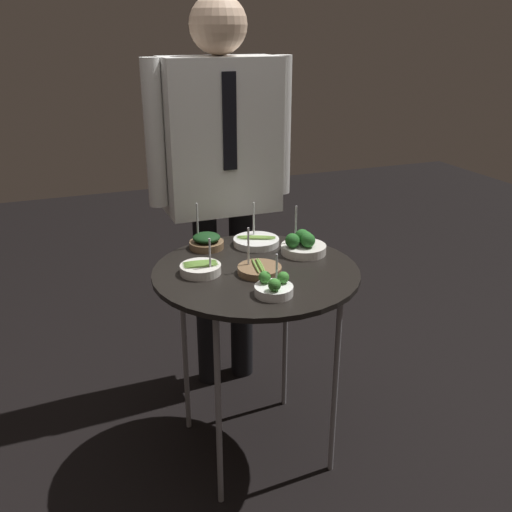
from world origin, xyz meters
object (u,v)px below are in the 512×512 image
bowl_broccoli_back_left (274,287)px  waiter_figure (221,156)px  bowl_asparagus_far_rim (201,269)px  bowl_asparagus_mid_right (258,269)px  bowl_broccoli_front_left (303,245)px  bowl_spinach_mid_left (206,241)px  bowl_asparagus_near_rim (256,241)px  serving_cart (256,283)px

bowl_broccoli_back_left → waiter_figure: bearing=84.5°
bowl_asparagus_far_rim → bowl_asparagus_mid_right: bowl_asparagus_mid_right is taller
bowl_broccoli_front_left → bowl_broccoli_back_left: bearing=-129.8°
bowl_spinach_mid_left → bowl_broccoli_back_left: (0.08, -0.47, -0.00)m
bowl_asparagus_far_rim → bowl_spinach_mid_left: bearing=68.6°
bowl_asparagus_mid_right → bowl_asparagus_near_rim: bearing=70.1°
serving_cart → bowl_asparagus_near_rim: 0.25m
bowl_spinach_mid_left → waiter_figure: (0.15, 0.26, 0.26)m
bowl_broccoli_front_left → waiter_figure: bearing=110.9°
bowl_broccoli_back_left → waiter_figure: size_ratio=0.07×
serving_cart → bowl_asparagus_mid_right: size_ratio=4.86×
bowl_asparagus_far_rim → serving_cart: bearing=-11.2°
bowl_broccoli_back_left → bowl_asparagus_far_rim: bearing=124.5°
bowl_asparagus_mid_right → bowl_broccoli_back_left: bearing=-95.3°
bowl_asparagus_mid_right → bowl_broccoli_back_left: bowl_asparagus_mid_right is taller
bowl_asparagus_mid_right → bowl_asparagus_far_rim: bearing=159.1°
serving_cart → bowl_asparagus_mid_right: 0.07m
bowl_broccoli_back_left → waiter_figure: 0.77m
bowl_asparagus_mid_right → waiter_figure: waiter_figure is taller
serving_cart → bowl_asparagus_far_rim: size_ratio=5.43×
serving_cart → bowl_spinach_mid_left: (-0.10, 0.26, 0.08)m
bowl_asparagus_mid_right → bowl_asparagus_near_rim: same height
serving_cart → bowl_broccoli_front_left: (0.22, 0.08, 0.09)m
bowl_asparagus_near_rim → waiter_figure: 0.40m
bowl_spinach_mid_left → bowl_asparagus_mid_right: size_ratio=1.10×
bowl_asparagus_mid_right → bowl_asparagus_near_rim: size_ratio=0.89×
bowl_asparagus_mid_right → bowl_asparagus_near_rim: (0.09, 0.26, 0.00)m
bowl_asparagus_far_rim → bowl_asparagus_near_rim: bearing=34.3°
bowl_spinach_mid_left → bowl_asparagus_mid_right: 0.31m
bowl_asparagus_near_rim → waiter_figure: bearing=97.8°
bowl_asparagus_mid_right → waiter_figure: size_ratio=0.09×
bowl_asparagus_mid_right → bowl_broccoli_front_left: bearing=26.8°
serving_cart → bowl_asparagus_near_rim: size_ratio=4.32×
bowl_spinach_mid_left → bowl_broccoli_front_left: (0.31, -0.18, 0.01)m
serving_cart → bowl_broccoli_back_left: 0.22m
serving_cart → bowl_broccoli_front_left: bearing=20.0°
bowl_asparagus_near_rim → bowl_broccoli_front_left: size_ratio=1.03×
serving_cart → bowl_asparagus_mid_right: bowl_asparagus_mid_right is taller
bowl_asparagus_far_rim → bowl_broccoli_back_left: (0.17, -0.24, 0.01)m
serving_cart → waiter_figure: 0.62m
bowl_asparagus_far_rim → bowl_asparagus_mid_right: size_ratio=0.90×
bowl_asparagus_mid_right → waiter_figure: (0.05, 0.55, 0.28)m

